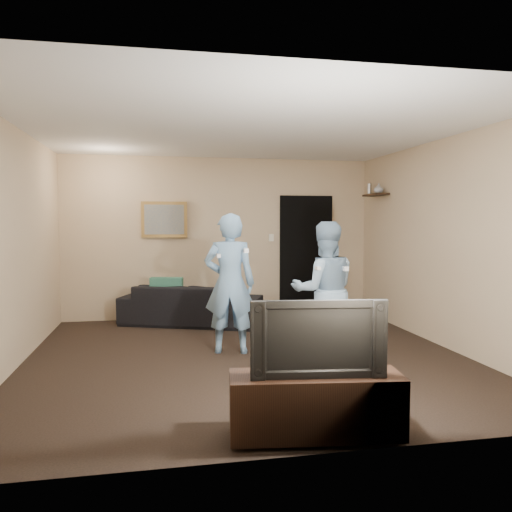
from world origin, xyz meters
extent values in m
plane|color=black|center=(0.00, 0.00, 0.00)|extent=(5.00, 5.00, 0.00)
cube|color=silver|center=(0.00, 0.00, 2.60)|extent=(5.00, 5.00, 0.04)
cube|color=tan|center=(0.00, 2.50, 1.30)|extent=(5.00, 0.04, 2.60)
cube|color=tan|center=(0.00, -2.50, 1.30)|extent=(5.00, 0.04, 2.60)
cube|color=tan|center=(-2.50, 0.00, 1.30)|extent=(0.04, 5.00, 2.60)
cube|color=tan|center=(2.50, 0.00, 1.30)|extent=(0.04, 5.00, 2.60)
imported|color=black|center=(-0.51, 1.99, 0.31)|extent=(2.25, 1.52, 0.61)
cube|color=#1C5544|center=(-0.88, 1.99, 0.48)|extent=(0.51, 0.25, 0.49)
cube|color=olive|center=(-0.90, 2.48, 1.60)|extent=(0.72, 0.05, 0.57)
cube|color=slate|center=(-0.90, 2.45, 1.60)|extent=(0.62, 0.01, 0.47)
cube|color=black|center=(1.45, 2.47, 1.00)|extent=(0.90, 0.06, 2.00)
cube|color=silver|center=(0.85, 2.48, 1.30)|extent=(0.08, 0.02, 0.12)
cube|color=black|center=(2.39, 1.80, 1.99)|extent=(0.20, 0.60, 0.03)
imported|color=#A7A8AC|center=(2.39, 1.70, 2.08)|extent=(0.18, 0.18, 0.16)
cylinder|color=#B8B8BC|center=(2.39, 2.05, 2.09)|extent=(0.06, 0.06, 0.18)
cube|color=black|center=(0.11, -2.26, 0.25)|extent=(1.28, 0.55, 0.44)
imported|color=black|center=(0.11, -2.26, 0.75)|extent=(0.97, 0.24, 0.55)
imported|color=#75A2CB|center=(-0.17, 0.23, 0.83)|extent=(0.67, 0.51, 1.66)
cube|color=white|center=(-0.33, 0.01, 1.18)|extent=(0.04, 0.14, 0.04)
cube|color=white|center=(-0.01, 0.01, 1.23)|extent=(0.05, 0.09, 0.05)
imported|color=#81A1BC|center=(0.85, -0.26, 0.78)|extent=(0.82, 0.68, 1.57)
cube|color=white|center=(0.69, -0.48, 1.07)|extent=(0.04, 0.14, 0.04)
cube|color=white|center=(1.01, -0.48, 1.05)|extent=(0.05, 0.09, 0.05)
camera|label=1|loc=(-0.99, -5.62, 1.57)|focal=35.00mm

